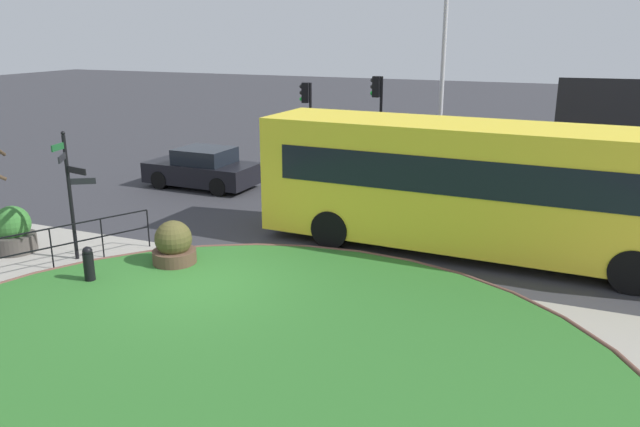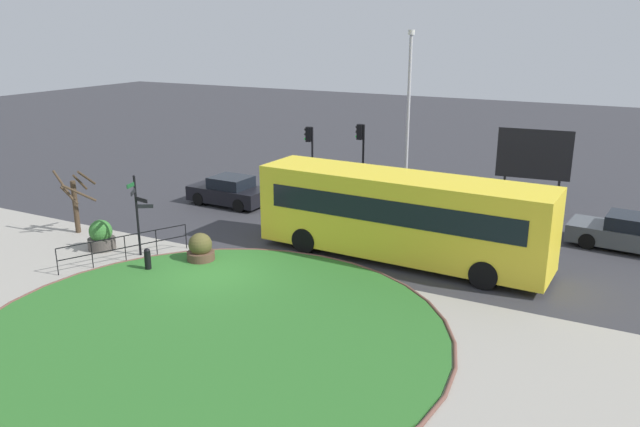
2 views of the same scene
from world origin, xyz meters
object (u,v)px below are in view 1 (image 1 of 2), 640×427
Objects in this scene: lamppost_tall at (443,58)px; billboard_left at (605,114)px; bus_yellow at (480,186)px; car_near_lane at (203,169)px; signpost_directional at (70,187)px; traffic_light_far at (378,103)px; planter_kerbside at (13,232)px; traffic_light_near at (307,106)px; planter_near_signpost at (174,247)px; bollard_foreground at (89,265)px.

lamppost_tall is 6.53m from billboard_left.
car_near_lane is (-10.23, 3.30, -1.10)m from bus_yellow.
signpost_directional is 0.85× the size of traffic_light_far.
lamppost_tall is (6.22, 12.23, 2.60)m from signpost_directional.
signpost_directional is 18.95m from billboard_left.
billboard_left is at bearing 23.80° from lamppost_tall.
traffic_light_near is at bearing 76.10° from planter_kerbside.
traffic_light_near is 3.05× the size of planter_near_signpost.
bus_yellow is 3.21× the size of traffic_light_near.
signpost_directional is at bearing 4.54° from planter_kerbside.
bollard_foreground is at bearing 75.67° from traffic_light_near.
car_near_lane is (-2.61, 8.66, 0.21)m from bollard_foreground.
traffic_light_far reaches higher than signpost_directional.
bus_yellow is at bearing -70.98° from lamppost_tall.
planter_kerbside is (-2.93, -11.86, -2.01)m from traffic_light_near.
traffic_light_near reaches higher than planter_near_signpost.
lamppost_tall is at bearing -161.35° from billboard_left.
bollard_foreground is 14.73m from lamppost_tall.
planter_kerbside reaches higher than bollard_foreground.
traffic_light_far is at bearing -165.95° from billboard_left.
bus_yellow is 10.80m from car_near_lane.
bus_yellow is 8.83m from lamppost_tall.
billboard_left is 3.28× the size of planter_near_signpost.
traffic_light_far reaches higher than billboard_left.
lamppost_tall is 2.23× the size of billboard_left.
traffic_light_near is 11.41m from planter_near_signpost.
car_near_lane is 1.16× the size of traffic_light_near.
planter_near_signpost is at bearing 31.86° from bus_yellow.
traffic_light_near is (1.02, 11.70, 0.68)m from signpost_directional.
signpost_directional is 2.34m from planter_kerbside.
planter_kerbside is (-4.36, -0.72, 0.04)m from planter_near_signpost.
traffic_light_far is (5.13, 4.35, 2.11)m from car_near_lane.
signpost_directional is at bearing -166.94° from planter_near_signpost.
planter_near_signpost is at bearing 9.36° from planter_kerbside.
car_near_lane is at bearing -156.65° from billboard_left.
lamppost_tall is at bearing -68.83° from bus_yellow.
billboard_left is 20.40m from planter_kerbside.
car_near_lane reaches higher than planter_kerbside.
car_near_lane reaches higher than planter_near_signpost.
traffic_light_near is 5.57m from lamppost_tall.
signpost_directional reaches higher than bollard_foreground.
billboard_left reaches higher than bollard_foreground.
car_near_lane is at bearing 85.22° from planter_kerbside.
traffic_light_near is at bearing 0.16° from traffic_light_far.
traffic_light_far is at bearing -54.16° from bus_yellow.
billboard_left reaches higher than planter_near_signpost.
traffic_light_far is at bearing 79.05° from bollard_foreground.
car_near_lane is 7.05m from traffic_light_far.
planter_kerbside is at bearing -123.31° from lamppost_tall.
traffic_light_near is at bearing -174.23° from lamppost_tall.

